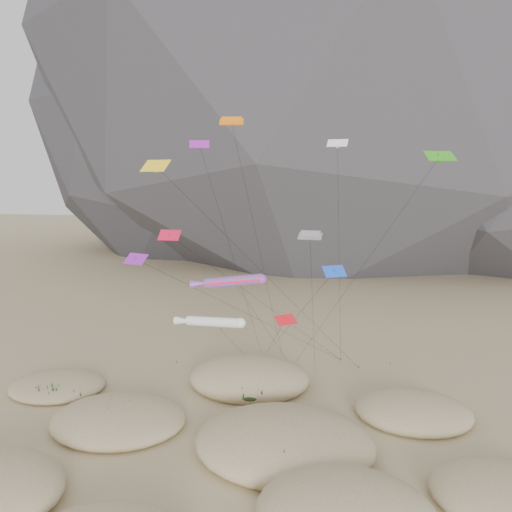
% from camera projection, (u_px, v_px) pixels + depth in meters
% --- Properties ---
extents(ground, '(500.00, 500.00, 0.00)m').
position_uv_depth(ground, '(228.00, 482.00, 37.23)').
color(ground, '#CCB789').
rests_on(ground, ground).
extents(dunes, '(52.44, 37.17, 3.82)m').
position_uv_depth(dunes, '(233.00, 442.00, 41.47)').
color(dunes, '#CCB789').
rests_on(dunes, ground).
extents(dune_grass, '(41.22, 26.83, 1.58)m').
position_uv_depth(dune_grass, '(230.00, 451.00, 39.85)').
color(dune_grass, black).
rests_on(dune_grass, ground).
extents(kite_stakes, '(25.87, 5.40, 0.30)m').
position_uv_depth(kite_stakes, '(288.00, 363.00, 60.98)').
color(kite_stakes, '#3F2D1E').
rests_on(kite_stakes, ground).
extents(rainbow_tube_kite, '(7.83, 15.13, 13.90)m').
position_uv_depth(rainbow_tube_kite, '(230.00, 281.00, 45.65)').
color(rainbow_tube_kite, '#F6194A').
rests_on(rainbow_tube_kite, ground).
extents(white_tube_kite, '(6.92, 17.68, 10.70)m').
position_uv_depth(white_tube_kite, '(211.00, 322.00, 43.70)').
color(white_tube_kite, silver).
rests_on(white_tube_kite, ground).
extents(orange_parafoil, '(4.32, 14.88, 28.22)m').
position_uv_depth(orange_parafoil, '(233.00, 126.00, 47.19)').
color(orange_parafoil, orange).
rests_on(orange_parafoil, ground).
extents(multi_parafoil, '(2.35, 9.99, 17.54)m').
position_uv_depth(multi_parafoil, '(310.00, 237.00, 47.35)').
color(multi_parafoil, '#FF521A').
rests_on(multi_parafoil, ground).
extents(delta_kites, '(28.16, 21.42, 25.94)m').
position_uv_depth(delta_kites, '(260.00, 218.00, 44.15)').
color(delta_kites, yellow).
rests_on(delta_kites, ground).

